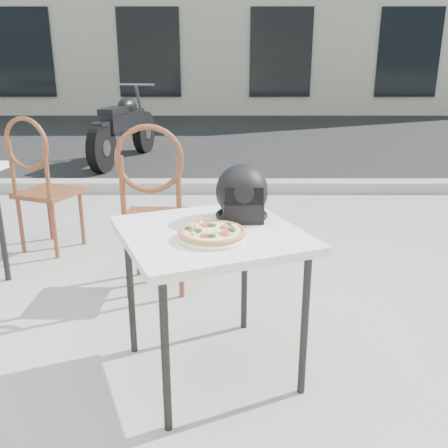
{
  "coord_description": "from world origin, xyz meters",
  "views": [
    {
      "loc": [
        0.26,
        -2.61,
        1.46
      ],
      "look_at": [
        0.26,
        -0.56,
        0.78
      ],
      "focal_mm": 40.0,
      "sensor_mm": 36.0,
      "label": 1
    }
  ],
  "objects_px": {
    "plate": "(212,237)",
    "cafe_chair_side": "(40,178)",
    "motorcycle": "(124,129)",
    "helmet": "(242,195)",
    "cafe_chair_main": "(154,201)",
    "pizza": "(212,232)",
    "cafe_table_main": "(211,244)"
  },
  "relations": [
    {
      "from": "helmet",
      "to": "motorcycle",
      "type": "distance_m",
      "value": 5.3
    },
    {
      "from": "pizza",
      "to": "helmet",
      "type": "height_order",
      "value": "helmet"
    },
    {
      "from": "pizza",
      "to": "cafe_chair_side",
      "type": "height_order",
      "value": "cafe_chair_side"
    },
    {
      "from": "cafe_chair_side",
      "to": "motorcycle",
      "type": "height_order",
      "value": "motorcycle"
    },
    {
      "from": "cafe_chair_side",
      "to": "pizza",
      "type": "bearing_deg",
      "value": 150.55
    },
    {
      "from": "pizza",
      "to": "plate",
      "type": "bearing_deg",
      "value": -83.74
    },
    {
      "from": "cafe_table_main",
      "to": "cafe_chair_main",
      "type": "height_order",
      "value": "cafe_chair_main"
    },
    {
      "from": "plate",
      "to": "cafe_chair_side",
      "type": "distance_m",
      "value": 2.18
    },
    {
      "from": "cafe_table_main",
      "to": "helmet",
      "type": "xyz_separation_m",
      "value": [
        0.14,
        0.19,
        0.18
      ]
    },
    {
      "from": "pizza",
      "to": "helmet",
      "type": "bearing_deg",
      "value": 65.41
    },
    {
      "from": "cafe_chair_main",
      "to": "cafe_chair_side",
      "type": "height_order",
      "value": "cafe_chair_main"
    },
    {
      "from": "cafe_chair_main",
      "to": "helmet",
      "type": "bearing_deg",
      "value": 127.72
    },
    {
      "from": "plate",
      "to": "cafe_chair_main",
      "type": "height_order",
      "value": "cafe_chair_main"
    },
    {
      "from": "helmet",
      "to": "cafe_chair_side",
      "type": "xyz_separation_m",
      "value": [
        -1.49,
        1.41,
        -0.25
      ]
    },
    {
      "from": "cafe_table_main",
      "to": "helmet",
      "type": "height_order",
      "value": "helmet"
    },
    {
      "from": "cafe_table_main",
      "to": "pizza",
      "type": "height_order",
      "value": "pizza"
    },
    {
      "from": "pizza",
      "to": "cafe_chair_main",
      "type": "bearing_deg",
      "value": 111.41
    },
    {
      "from": "cafe_table_main",
      "to": "motorcycle",
      "type": "height_order",
      "value": "motorcycle"
    },
    {
      "from": "cafe_table_main",
      "to": "plate",
      "type": "relative_size",
      "value": 2.94
    },
    {
      "from": "plate",
      "to": "helmet",
      "type": "height_order",
      "value": "helmet"
    },
    {
      "from": "helmet",
      "to": "cafe_chair_main",
      "type": "xyz_separation_m",
      "value": [
        -0.53,
        0.7,
        -0.23
      ]
    },
    {
      "from": "cafe_chair_side",
      "to": "cafe_chair_main",
      "type": "bearing_deg",
      "value": 165.81
    },
    {
      "from": "helmet",
      "to": "cafe_chair_main",
      "type": "distance_m",
      "value": 0.91
    },
    {
      "from": "cafe_chair_main",
      "to": "cafe_chair_side",
      "type": "bearing_deg",
      "value": -35.38
    },
    {
      "from": "cafe_table_main",
      "to": "plate",
      "type": "height_order",
      "value": "plate"
    },
    {
      "from": "pizza",
      "to": "cafe_chair_main",
      "type": "height_order",
      "value": "cafe_chair_main"
    },
    {
      "from": "cafe_chair_side",
      "to": "cafe_table_main",
      "type": "bearing_deg",
      "value": 152.19
    },
    {
      "from": "cafe_chair_side",
      "to": "motorcycle",
      "type": "distance_m",
      "value": 3.65
    },
    {
      "from": "motorcycle",
      "to": "plate",
      "type": "bearing_deg",
      "value": -62.86
    },
    {
      "from": "plate",
      "to": "helmet",
      "type": "relative_size",
      "value": 1.22
    },
    {
      "from": "plate",
      "to": "cafe_chair_side",
      "type": "height_order",
      "value": "cafe_chair_side"
    },
    {
      "from": "plate",
      "to": "motorcycle",
      "type": "bearing_deg",
      "value": 104.86
    }
  ]
}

